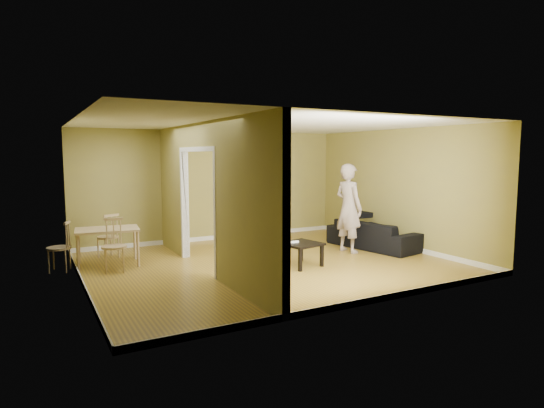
% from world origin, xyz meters
% --- Properties ---
extents(room_shell, '(6.50, 6.50, 6.50)m').
position_xyz_m(room_shell, '(0.00, 0.00, 1.30)').
color(room_shell, '#AE8A29').
rests_on(room_shell, ground).
extents(partition, '(0.22, 5.50, 2.60)m').
position_xyz_m(partition, '(-1.20, 0.00, 1.30)').
color(partition, olive).
rests_on(partition, ground).
extents(wall_speaker, '(0.10, 0.10, 0.10)m').
position_xyz_m(wall_speaker, '(1.50, 2.69, 1.90)').
color(wall_speaker, black).
rests_on(wall_speaker, room_shell).
extents(sofa, '(2.20, 1.23, 0.79)m').
position_xyz_m(sofa, '(2.70, 0.17, 0.40)').
color(sofa, black).
rests_on(sofa, ground).
extents(person, '(0.87, 0.72, 2.18)m').
position_xyz_m(person, '(1.97, 0.10, 1.09)').
color(person, slate).
rests_on(person, ground).
extents(bookshelf, '(0.85, 0.37, 2.01)m').
position_xyz_m(bookshelf, '(1.31, 2.61, 1.01)').
color(bookshelf, white).
rests_on(bookshelf, ground).
extents(paper_box_navy_a, '(0.44, 0.29, 0.23)m').
position_xyz_m(paper_box_navy_a, '(1.33, 2.56, 0.54)').
color(paper_box_navy_a, navy).
rests_on(paper_box_navy_a, bookshelf).
extents(paper_box_navy_b, '(0.42, 0.28, 0.22)m').
position_xyz_m(paper_box_navy_b, '(1.28, 2.56, 1.32)').
color(paper_box_navy_b, navy).
rests_on(paper_box_navy_b, bookshelf).
extents(paper_box_navy_c, '(0.45, 0.30, 0.23)m').
position_xyz_m(paper_box_navy_c, '(1.32, 2.56, 1.56)').
color(paper_box_navy_c, navy).
rests_on(paper_box_navy_c, bookshelf).
extents(coffee_table, '(0.66, 0.66, 0.44)m').
position_xyz_m(coffee_table, '(0.44, -0.47, 0.37)').
color(coffee_table, black).
rests_on(coffee_table, ground).
extents(game_controller, '(0.16, 0.04, 0.03)m').
position_xyz_m(game_controller, '(0.33, -0.41, 0.45)').
color(game_controller, white).
rests_on(game_controller, coffee_table).
extents(dining_table, '(1.11, 0.74, 0.69)m').
position_xyz_m(dining_table, '(-2.67, 1.29, 0.61)').
color(dining_table, tan).
rests_on(dining_table, ground).
extents(chair_left, '(0.52, 0.52, 0.89)m').
position_xyz_m(chair_left, '(-3.49, 1.23, 0.44)').
color(chair_left, tan).
rests_on(chair_left, ground).
extents(chair_near, '(0.50, 0.50, 0.94)m').
position_xyz_m(chair_near, '(-2.64, 0.76, 0.47)').
color(chair_near, tan).
rests_on(chair_near, ground).
extents(chair_far, '(0.53, 0.53, 0.89)m').
position_xyz_m(chair_far, '(-2.57, 1.92, 0.45)').
color(chair_far, tan).
rests_on(chair_far, ground).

